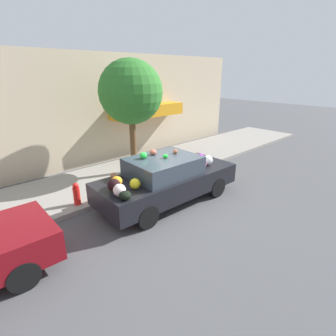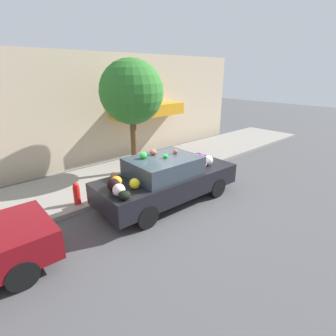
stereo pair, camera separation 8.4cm
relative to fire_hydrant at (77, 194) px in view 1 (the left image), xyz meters
The scene contains 6 objects.
ground_plane 2.81m from the fire_hydrant, 31.86° to the right, with size 60.00×60.00×0.00m, color #4C4C4F.
sidewalk_curb 2.69m from the fire_hydrant, 27.73° to the left, with size 24.00×3.20×0.14m.
building_facade 4.67m from the fire_hydrant, 53.57° to the left, with size 18.00×1.20×4.71m.
street_tree 4.14m from the fire_hydrant, 20.98° to the left, with size 2.34×2.34×4.25m.
fire_hydrant is the anchor object (origin of this frame).
art_car 2.75m from the fire_hydrant, 32.93° to the right, with size 4.65×1.94×1.70m.
Camera 1 is at (-5.14, -5.58, 3.91)m, focal length 28.00 mm.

